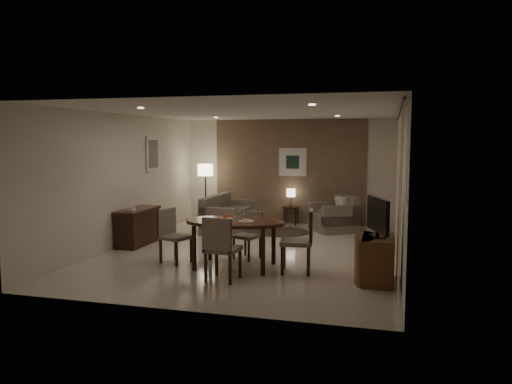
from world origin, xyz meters
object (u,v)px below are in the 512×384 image
(chair_far, at_px, (247,235))
(chair_right, at_px, (296,241))
(side_table, at_px, (291,215))
(sofa, at_px, (229,213))
(chair_left, at_px, (176,236))
(floor_lamp, at_px, (206,194))
(armchair, at_px, (333,214))
(dining_table, at_px, (235,244))
(chair_near, at_px, (223,248))
(console_desk, at_px, (138,227))
(tv_cabinet, at_px, (378,259))

(chair_far, xyz_separation_m, chair_right, (1.04, -0.72, 0.09))
(chair_far, height_order, side_table, chair_far)
(chair_right, distance_m, sofa, 4.09)
(side_table, bearing_deg, chair_left, -104.93)
(side_table, xyz_separation_m, floor_lamp, (-2.20, -0.33, 0.53))
(sofa, relative_size, floor_lamp, 1.15)
(chair_left, height_order, chair_right, chair_right)
(chair_right, bearing_deg, armchair, 169.60)
(dining_table, xyz_separation_m, chair_right, (1.07, -0.05, 0.12))
(chair_left, bearing_deg, armchair, -12.46)
(chair_near, distance_m, chair_right, 1.25)
(floor_lamp, bearing_deg, console_desk, -97.62)
(chair_near, distance_m, armchair, 4.80)
(armchair, xyz_separation_m, side_table, (-1.15, 0.63, -0.18))
(tv_cabinet, height_order, side_table, tv_cabinet)
(console_desk, bearing_deg, chair_left, -40.78)
(sofa, bearing_deg, console_desk, 149.46)
(side_table, bearing_deg, tv_cabinet, -64.18)
(tv_cabinet, distance_m, chair_far, 2.53)
(chair_far, bearing_deg, tv_cabinet, 0.12)
(console_desk, xyz_separation_m, chair_far, (2.53, -0.58, 0.06))
(tv_cabinet, distance_m, armchair, 4.27)
(armchair, height_order, side_table, armchair)
(chair_near, distance_m, sofa, 4.33)
(console_desk, bearing_deg, armchair, 34.96)
(chair_left, xyz_separation_m, sofa, (-0.09, 3.32, -0.06))
(tv_cabinet, height_order, chair_far, chair_far)
(chair_right, bearing_deg, sofa, -154.24)
(chair_far, relative_size, chair_left, 0.91)
(sofa, bearing_deg, armchair, -76.86)
(chair_near, bearing_deg, console_desk, -33.94)
(chair_far, height_order, floor_lamp, floor_lamp)
(dining_table, distance_m, side_table, 4.50)
(console_desk, xyz_separation_m, armchair, (3.74, 2.62, 0.05))
(dining_table, distance_m, chair_near, 0.81)
(console_desk, height_order, chair_left, chair_left)
(armchair, bearing_deg, chair_near, -47.06)
(console_desk, relative_size, side_table, 2.53)
(dining_table, xyz_separation_m, side_table, (0.09, 4.49, -0.17))
(dining_table, relative_size, sofa, 0.97)
(armchair, bearing_deg, chair_left, -64.34)
(console_desk, relative_size, floor_lamp, 0.78)
(armchair, bearing_deg, chair_far, -53.66)
(tv_cabinet, bearing_deg, side_table, 115.82)
(console_desk, height_order, tv_cabinet, console_desk)
(chair_near, bearing_deg, chair_left, -30.91)
(chair_right, height_order, sofa, chair_right)
(armchair, bearing_deg, side_table, -151.64)
(chair_far, relative_size, side_table, 1.82)
(console_desk, distance_m, armchair, 4.57)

